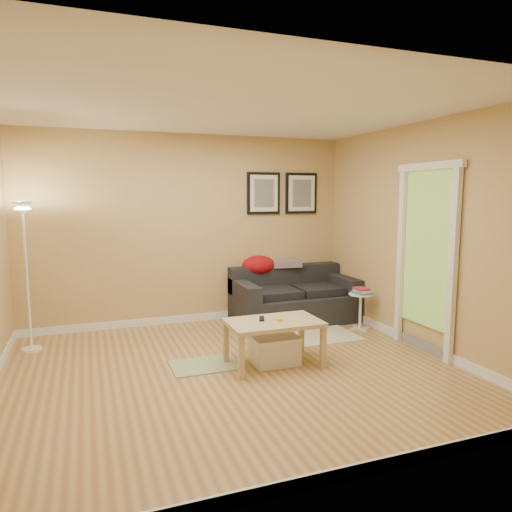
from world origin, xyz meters
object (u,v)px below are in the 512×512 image
at_px(coffee_table, 274,343).
at_px(side_table, 360,311).
at_px(sofa, 294,295).
at_px(storage_bin, 275,350).
at_px(book_stack, 362,291).
at_px(floor_lamp, 27,281).

height_order(coffee_table, side_table, side_table).
height_order(sofa, coffee_table, sofa).
relative_size(coffee_table, storage_bin, 1.95).
height_order(sofa, storage_bin, sofa).
xyz_separation_m(coffee_table, storage_bin, (0.03, 0.04, -0.09)).
bearing_deg(coffee_table, side_table, 46.65).
bearing_deg(side_table, coffee_table, -152.46).
relative_size(side_table, book_stack, 1.99).
height_order(storage_bin, floor_lamp, floor_lamp).
xyz_separation_m(sofa, coffee_table, (-0.94, -1.52, -0.13)).
bearing_deg(coffee_table, sofa, 77.30).
distance_m(coffee_table, side_table, 1.78).
bearing_deg(book_stack, coffee_table, -142.50).
bearing_deg(coffee_table, floor_lamp, 169.33).
bearing_deg(side_table, storage_bin, -153.20).
distance_m(sofa, coffee_table, 1.79).
xyz_separation_m(storage_bin, side_table, (1.55, 0.78, 0.09)).
distance_m(sofa, storage_bin, 1.75).
xyz_separation_m(book_stack, floor_lamp, (-4.04, 0.58, 0.29)).
bearing_deg(floor_lamp, storage_bin, -28.75).
xyz_separation_m(side_table, book_stack, (0.02, -0.01, 0.28)).
height_order(sofa, floor_lamp, floor_lamp).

